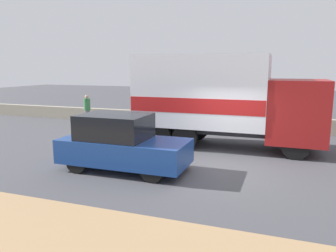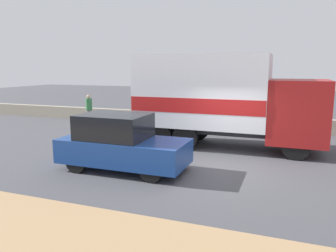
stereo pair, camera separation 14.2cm
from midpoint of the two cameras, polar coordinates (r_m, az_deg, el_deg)
ground_plane at (r=10.46m, az=8.17°, el=-7.34°), size 80.00×80.00×0.00m
stone_wall_backdrop at (r=17.13m, az=12.90°, el=0.61°), size 60.00×0.35×0.72m
box_truck at (r=12.99m, az=8.64°, el=4.79°), size 7.18×2.34×3.61m
car_hatchback at (r=10.13m, az=-8.49°, el=-3.03°), size 3.93×1.71×1.73m
pedestrian at (r=18.88m, az=-14.09°, el=2.91°), size 0.35×0.35×1.63m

